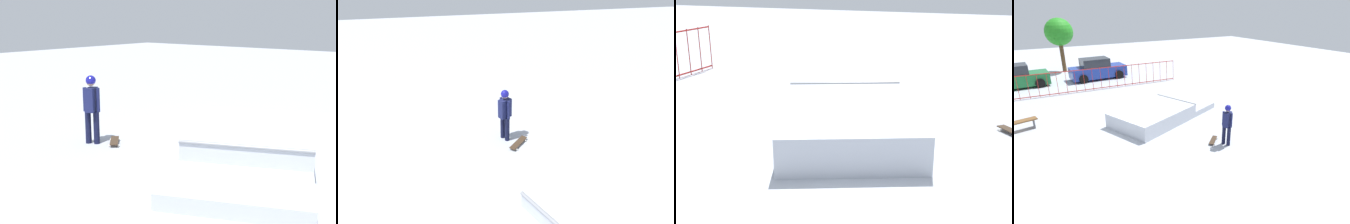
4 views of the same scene
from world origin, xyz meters
TOP-DOWN VIEW (x-y plane):
  - ground_plane at (0.00, 0.00)m, footprint 60.00×60.00m
  - skate_ramp at (1.45, 0.49)m, footprint 5.98×4.47m
  - skater at (2.69, -3.29)m, footprint 0.44×0.41m
  - skateboard at (2.38, -2.83)m, footprint 0.72×0.69m
  - perimeter_fence at (-0.00, 7.25)m, footprint 11.46×0.33m
  - park_bench at (-4.71, 2.33)m, footprint 1.65×0.76m
  - parked_car_green at (-4.79, 10.43)m, footprint 4.22×2.17m
  - parked_car_blue at (0.76, 10.27)m, footprint 4.18×2.09m
  - distant_tree at (-1.15, 14.26)m, footprint 2.24×2.24m

SIDE VIEW (x-z plane):
  - ground_plane at x=0.00m, z-range 0.00..0.00m
  - skateboard at x=2.38m, z-range 0.03..0.12m
  - skate_ramp at x=1.45m, z-range -0.05..0.69m
  - park_bench at x=-4.71m, z-range 0.12..0.60m
  - parked_car_green at x=-4.79m, z-range -0.08..1.52m
  - parked_car_blue at x=0.76m, z-range -0.08..1.52m
  - perimeter_fence at x=0.00m, z-range 0.02..1.52m
  - skater at x=2.69m, z-range 0.14..1.87m
  - distant_tree at x=-1.15m, z-range 1.04..5.47m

